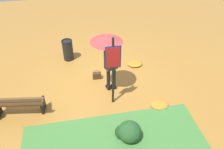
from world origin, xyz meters
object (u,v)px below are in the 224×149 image
(park_bench, at_px, (19,104))
(trash_bin, at_px, (68,50))
(person_with_umbrella, at_px, (108,50))
(info_sign_post, at_px, (113,65))
(handbag, at_px, (97,76))

(park_bench, bearing_deg, trash_bin, -119.00)
(person_with_umbrella, height_order, info_sign_post, info_sign_post)
(handbag, xyz_separation_m, trash_bin, (0.93, -1.45, 0.29))
(person_with_umbrella, distance_m, handbag, 1.60)
(trash_bin, bearing_deg, person_with_umbrella, 120.60)
(person_with_umbrella, xyz_separation_m, info_sign_post, (-0.02, 0.62, -0.11))
(person_with_umbrella, bearing_deg, info_sign_post, 91.63)
(person_with_umbrella, xyz_separation_m, trash_bin, (1.24, -2.10, -1.13))
(handbag, relative_size, trash_bin, 0.44)
(handbag, height_order, trash_bin, trash_bin)
(trash_bin, bearing_deg, handbag, 122.77)
(person_with_umbrella, relative_size, info_sign_post, 0.89)
(info_sign_post, distance_m, handbag, 1.86)
(person_with_umbrella, xyz_separation_m, park_bench, (2.75, 0.61, -1.15))
(handbag, height_order, park_bench, park_bench)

